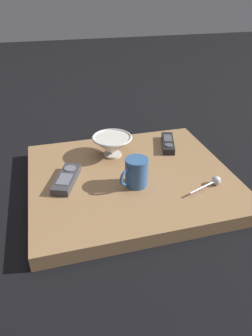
{
  "coord_description": "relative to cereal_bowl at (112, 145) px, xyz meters",
  "views": [
    {
      "loc": [
        0.83,
        -0.24,
        0.6
      ],
      "look_at": [
        -0.01,
        -0.01,
        0.06
      ],
      "focal_mm": 33.07,
      "sensor_mm": 36.0,
      "label": 1
    }
  ],
  "objects": [
    {
      "name": "tv_remote_near",
      "position": [
        0.13,
        -0.18,
        -0.03
      ],
      "size": [
        0.17,
        0.11,
        0.03
      ],
      "color": "#38383D",
      "rests_on": "table"
    },
    {
      "name": "cereal_bowl",
      "position": [
        0.0,
        0.0,
        0.0
      ],
      "size": [
        0.14,
        0.14,
        0.08
      ],
      "color": "beige",
      "rests_on": "table"
    },
    {
      "name": "tv_remote_far",
      "position": [
        -0.02,
        0.22,
        -0.03
      ],
      "size": [
        0.16,
        0.09,
        0.03
      ],
      "color": "black",
      "rests_on": "table"
    },
    {
      "name": "coffee_mug",
      "position": [
        0.2,
        0.02,
        0.0
      ],
      "size": [
        0.08,
        0.1,
        0.09
      ],
      "color": "#33598C",
      "rests_on": "table"
    },
    {
      "name": "teaspoon",
      "position": [
        0.27,
        0.26,
        -0.03
      ],
      "size": [
        0.06,
        0.12,
        0.03
      ],
      "color": "silver",
      "rests_on": "table"
    },
    {
      "name": "table",
      "position": [
        0.14,
        0.03,
        -0.06
      ],
      "size": [
        0.58,
        0.66,
        0.04
      ],
      "color": "#936D47",
      "rests_on": "ground"
    },
    {
      "name": "ground_plane",
      "position": [
        0.14,
        0.03,
        -0.09
      ],
      "size": [
        6.0,
        6.0,
        0.0
      ],
      "primitive_type": "plane",
      "color": "black"
    }
  ]
}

